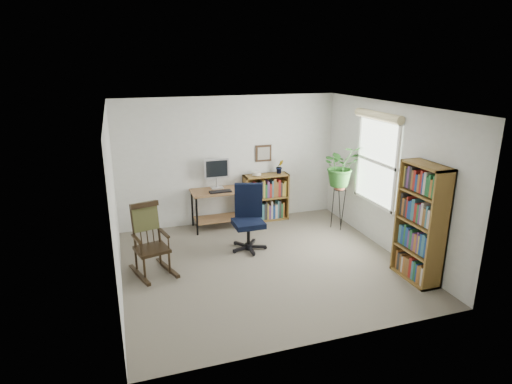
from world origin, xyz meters
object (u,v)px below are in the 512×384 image
object	(u,v)px
desk	(219,209)
office_chair	(248,218)
low_bookshelf	(266,197)
tall_bookshelf	(421,223)
rocking_chair	(151,240)

from	to	relation	value
desk	office_chair	bearing A→B (deg)	-78.30
desk	low_bookshelf	bearing A→B (deg)	7.13
low_bookshelf	tall_bookshelf	bearing A→B (deg)	-66.68
desk	tall_bookshelf	distance (m)	3.59
low_bookshelf	tall_bookshelf	xyz separation A→B (m)	(1.25, -2.90, 0.39)
desk	office_chair	xyz separation A→B (m)	(0.23, -1.10, 0.18)
rocking_chair	low_bookshelf	bearing A→B (deg)	20.45
desk	tall_bookshelf	bearing A→B (deg)	-51.53
office_chair	tall_bookshelf	distance (m)	2.62
office_chair	low_bookshelf	distance (m)	1.42
rocking_chair	tall_bookshelf	size ratio (longest dim) A/B	0.63
office_chair	low_bookshelf	size ratio (longest dim) A/B	1.19
office_chair	rocking_chair	world-z (taller)	office_chair
low_bookshelf	rocking_chair	bearing A→B (deg)	-145.45
office_chair	tall_bookshelf	size ratio (longest dim) A/B	0.65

